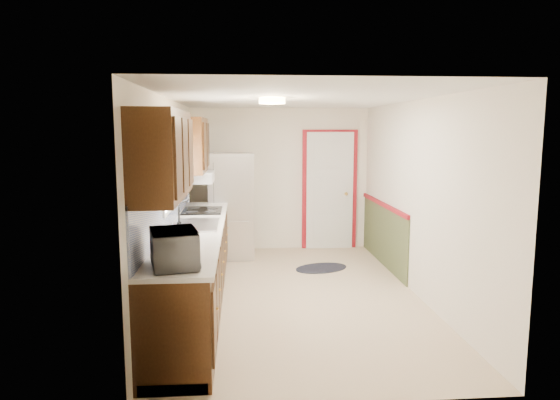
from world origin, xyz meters
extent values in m
cube|color=#CBB38F|center=(0.00, 0.00, 0.00)|extent=(3.20, 5.20, 0.12)
cube|color=white|center=(0.00, 0.00, 2.40)|extent=(3.20, 5.20, 0.12)
cube|color=white|center=(0.00, 2.50, 1.20)|extent=(3.20, 0.10, 2.40)
cube|color=white|center=(0.00, -2.50, 1.20)|extent=(3.20, 0.10, 2.40)
cube|color=white|center=(-1.50, 0.00, 1.20)|extent=(0.10, 5.20, 2.40)
cube|color=white|center=(1.50, 0.00, 1.20)|extent=(0.10, 5.20, 2.40)
cube|color=#331B0B|center=(-1.20, -0.30, 0.45)|extent=(0.60, 4.00, 0.90)
cube|color=silver|center=(-1.19, -0.30, 0.92)|extent=(0.63, 4.00, 0.04)
cube|color=#5170C6|center=(-1.49, -0.30, 1.22)|extent=(0.02, 4.00, 0.55)
cube|color=#331B0B|center=(-1.32, -1.60, 1.83)|extent=(0.35, 1.40, 0.75)
cube|color=#331B0B|center=(-1.32, 1.10, 1.83)|extent=(0.35, 1.20, 0.75)
cube|color=white|center=(-1.49, -0.20, 1.62)|extent=(0.02, 1.00, 0.90)
cube|color=#C85225|center=(-1.44, -0.20, 1.97)|extent=(0.05, 1.12, 0.24)
cube|color=#B7B7BC|center=(-1.19, -0.20, 0.95)|extent=(0.52, 0.82, 0.02)
cube|color=white|center=(-1.27, 1.15, 1.38)|extent=(0.45, 0.60, 0.15)
cube|color=maroon|center=(0.85, 2.47, 1.00)|extent=(0.94, 0.05, 2.08)
cube|color=white|center=(0.85, 2.44, 1.00)|extent=(0.80, 0.04, 2.00)
cube|color=#46502D|center=(1.49, 1.35, 0.45)|extent=(0.02, 2.30, 0.90)
cube|color=maroon|center=(1.48, 1.35, 0.92)|extent=(0.04, 2.30, 0.06)
cylinder|color=#FFD88C|center=(-0.30, -0.20, 2.36)|extent=(0.30, 0.30, 0.06)
imported|color=white|center=(-1.20, -1.95, 1.12)|extent=(0.41, 0.58, 0.36)
cube|color=#B7B7BC|center=(-0.84, 1.95, 0.84)|extent=(0.76, 0.71, 1.68)
cylinder|color=black|center=(-1.08, 1.59, 0.76)|extent=(0.02, 0.02, 1.17)
ellipsoid|color=black|center=(0.51, 1.17, 0.01)|extent=(0.94, 0.78, 0.01)
cube|color=black|center=(-1.19, 0.80, 0.95)|extent=(0.52, 0.63, 0.02)
camera|label=1|loc=(-0.66, -5.94, 2.03)|focal=32.00mm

